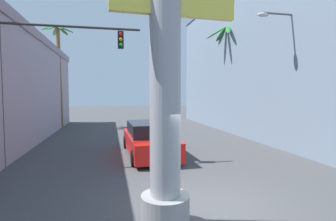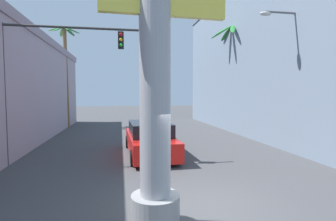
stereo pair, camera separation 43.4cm
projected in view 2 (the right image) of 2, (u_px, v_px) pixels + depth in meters
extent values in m
plane|color=#424244|center=(153.00, 140.00, 16.62)|extent=(90.59, 90.59, 0.00)
cube|color=slate|center=(292.00, 62.00, 19.53)|extent=(8.92, 22.94, 10.61)
cylinder|color=#9E9EA3|center=(155.00, 47.00, 5.55)|extent=(0.67, 0.67, 7.82)
cylinder|color=gray|center=(155.00, 210.00, 5.79)|extent=(1.08, 1.08, 0.70)
cube|color=#F2E04C|center=(164.00, 3.00, 5.53)|extent=(2.73, 0.30, 0.56)
cylinder|color=#59595E|center=(300.00, 83.00, 12.73)|extent=(0.16, 0.16, 6.89)
cylinder|color=#59595E|center=(284.00, 13.00, 12.34)|extent=(1.93, 0.10, 0.10)
ellipsoid|color=beige|center=(266.00, 14.00, 12.17)|extent=(0.56, 0.28, 0.20)
cylinder|color=#333333|center=(4.00, 95.00, 10.40)|extent=(0.14, 0.14, 5.72)
cylinder|color=#333333|center=(74.00, 28.00, 10.71)|extent=(5.42, 0.10, 0.10)
cube|color=black|center=(121.00, 40.00, 11.08)|extent=(0.24, 0.24, 0.70)
sphere|color=red|center=(121.00, 34.00, 10.93)|extent=(0.14, 0.14, 0.14)
sphere|color=yellow|center=(121.00, 40.00, 10.95)|extent=(0.14, 0.14, 0.14)
sphere|color=green|center=(121.00, 45.00, 10.96)|extent=(0.14, 0.14, 0.14)
cylinder|color=black|center=(128.00, 142.00, 14.14)|extent=(0.24, 0.65, 0.64)
cylinder|color=black|center=(162.00, 140.00, 14.53)|extent=(0.24, 0.65, 0.64)
cylinder|color=black|center=(133.00, 158.00, 10.60)|extent=(0.24, 0.65, 0.64)
cylinder|color=black|center=(178.00, 156.00, 10.99)|extent=(0.24, 0.65, 0.64)
cube|color=red|center=(150.00, 143.00, 12.55)|extent=(2.14, 5.24, 0.80)
cube|color=black|center=(150.00, 128.00, 12.51)|extent=(1.92, 2.90, 0.60)
cylinder|color=brown|center=(234.00, 81.00, 19.76)|extent=(0.41, 0.73, 7.81)
ellipsoid|color=#31712D|center=(242.00, 31.00, 19.80)|extent=(1.71, 0.68, 0.65)
ellipsoid|color=#2C762D|center=(233.00, 33.00, 20.29)|extent=(1.11, 1.65, 0.63)
ellipsoid|color=#29742D|center=(227.00, 34.00, 20.30)|extent=(0.58, 1.60, 0.93)
ellipsoid|color=#28782D|center=(221.00, 32.00, 19.73)|extent=(1.55, 1.03, 0.95)
ellipsoid|color=#21792D|center=(224.00, 30.00, 19.05)|extent=(1.60, 0.87, 0.92)
ellipsoid|color=#24772D|center=(233.00, 29.00, 18.65)|extent=(0.94, 1.57, 0.96)
ellipsoid|color=#24622D|center=(244.00, 29.00, 18.97)|extent=(1.39, 1.46, 0.70)
cylinder|color=brown|center=(66.00, 78.00, 22.57)|extent=(0.44, 0.39, 8.47)
ellipsoid|color=#2A6F2D|center=(72.00, 30.00, 22.38)|extent=(1.25, 0.41, 0.58)
ellipsoid|color=#24642D|center=(70.00, 32.00, 22.84)|extent=(0.95, 1.23, 0.63)
ellipsoid|color=#2C6F2D|center=(62.00, 32.00, 22.77)|extent=(0.83, 1.23, 0.71)
ellipsoid|color=#296A2D|center=(56.00, 29.00, 22.02)|extent=(1.31, 0.57, 0.50)
ellipsoid|color=#23732D|center=(58.00, 29.00, 21.67)|extent=(1.01, 1.16, 0.73)
ellipsoid|color=#206B2D|center=(66.00, 28.00, 21.72)|extent=(0.87, 1.28, 0.57)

